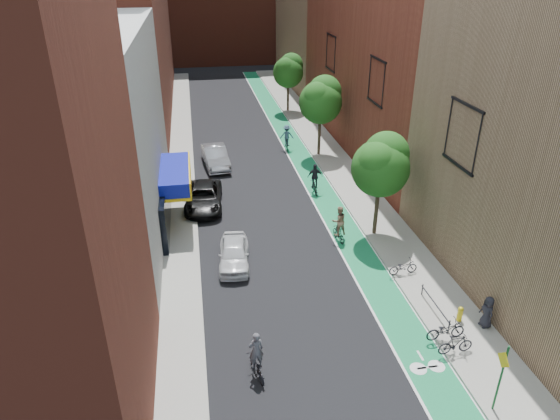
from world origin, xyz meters
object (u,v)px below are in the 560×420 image
cyclist_lane_mid (315,182)px  fire_hydrant (460,313)px  cyclist_lane_near (339,225)px  pedestrian (487,312)px  parked_car_silver (216,157)px  parked_car_white (234,253)px  parked_car_black (204,197)px  cyclist_lead (256,361)px  cyclist_lane_far (287,139)px

cyclist_lane_mid → fire_hydrant: size_ratio=2.89×
cyclist_lane_near → pedestrian: bearing=106.7°
parked_car_silver → fire_hydrant: (9.87, -21.59, -0.27)m
cyclist_lane_near → cyclist_lane_mid: bearing=-101.0°
parked_car_white → parked_car_silver: size_ratio=0.81×
pedestrian → parked_car_black: bearing=-145.2°
cyclist_lead → parked_car_black: bearing=-96.2°
pedestrian → fire_hydrant: bearing=-124.6°
cyclist_lane_near → cyclist_lane_far: bearing=-99.0°
parked_car_black → cyclist_lane_near: size_ratio=2.38×
parked_car_black → cyclist_lead: bearing=-80.5°
cyclist_lane_far → pedestrian: 25.51m
cyclist_lane_near → fire_hydrant: 9.04m
parked_car_black → cyclist_lead: 15.87m
cyclist_lead → cyclist_lane_near: 11.73m
parked_car_white → cyclist_lane_near: cyclist_lane_near is taller
parked_car_silver → cyclist_lead: size_ratio=2.41×
parked_car_white → cyclist_lead: bearing=-83.5°
parked_car_black → cyclist_lane_far: cyclist_lane_far is taller
cyclist_lead → cyclist_lane_near: size_ratio=0.95×
cyclist_lead → pedestrian: 10.64m
fire_hydrant → parked_car_black: bearing=128.0°
cyclist_lane_near → cyclist_lane_mid: cyclist_lane_near is taller
parked_car_white → parked_car_silver: bearing=96.1°
parked_car_white → cyclist_lane_far: bearing=76.1°
parked_car_white → parked_car_black: 7.58m
pedestrian → parked_car_silver: bearing=-158.3°
cyclist_lane_near → pedestrian: size_ratio=1.40×
parked_car_black → cyclist_lane_mid: (7.94, 0.93, 0.14)m
pedestrian → fire_hydrant: 1.17m
parked_car_black → cyclist_lane_near: cyclist_lane_near is taller
parked_car_silver → cyclist_lane_far: bearing=19.3°
parked_car_silver → cyclist_lane_near: cyclist_lane_near is taller
fire_hydrant → cyclist_lane_far: bearing=98.0°
parked_car_black → cyclist_lane_far: bearing=57.6°
cyclist_lane_mid → fire_hydrant: (3.18, -15.18, -0.32)m
cyclist_lane_mid → parked_car_black: bearing=10.6°
pedestrian → cyclist_lane_mid: bearing=-169.7°
parked_car_black → parked_car_silver: (1.24, 7.34, 0.10)m
parked_car_black → cyclist_lane_mid: cyclist_lane_mid is taller
cyclist_lead → cyclist_lane_near: cyclist_lane_near is taller
cyclist_lead → cyclist_lane_mid: 17.93m
pedestrian → fire_hydrant: size_ratio=2.09×
parked_car_black → pedestrian: size_ratio=3.34×
cyclist_lane_far → cyclist_lead: bearing=85.5°
cyclist_lead → cyclist_lane_far: cyclist_lane_far is taller
cyclist_lane_far → cyclist_lane_mid: bearing=100.5°
fire_hydrant → parked_car_silver: bearing=114.6°
fire_hydrant → cyclist_lane_near: bearing=112.0°
pedestrian → cyclist_lane_far: bearing=-174.4°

